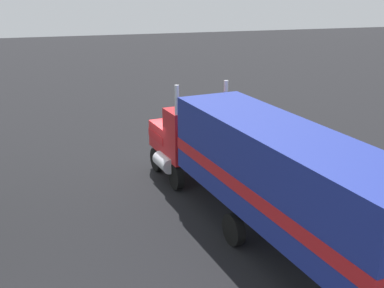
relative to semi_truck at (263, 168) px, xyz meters
The scene contains 6 objects.
ground_plane 7.20m from the semi_truck, 11.84° to the left, with size 120.00×120.00×0.00m, color black.
lane_stripe_near 6.50m from the semi_truck, 20.66° to the right, with size 4.40×0.16×0.01m, color silver.
lane_stripe_mid 6.31m from the semi_truck, 65.29° to the right, with size 4.40×0.16×0.01m, color silver.
lane_stripe_far 11.83m from the semi_truck, 45.30° to the right, with size 4.40×0.16×0.01m, color silver.
semi_truck is the anchor object (origin of this frame).
person_bystander 3.49m from the semi_truck, 108.21° to the right, with size 0.38×0.48×1.63m.
Camera 1 is at (-20.10, 4.92, 8.38)m, focal length 44.90 mm.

